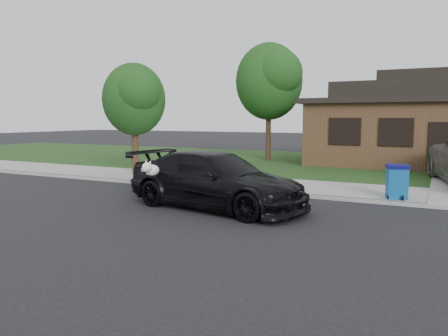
% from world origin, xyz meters
% --- Properties ---
extents(ground, '(120.00, 120.00, 0.00)m').
position_xyz_m(ground, '(0.00, 0.00, 0.00)').
color(ground, black).
rests_on(ground, ground).
extents(sidewalk, '(60.00, 3.00, 0.12)m').
position_xyz_m(sidewalk, '(0.00, 5.00, 0.06)').
color(sidewalk, gray).
rests_on(sidewalk, ground).
extents(curb, '(60.00, 0.12, 0.12)m').
position_xyz_m(curb, '(0.00, 3.50, 0.06)').
color(curb, gray).
rests_on(curb, ground).
extents(lawn, '(60.00, 13.00, 0.13)m').
position_xyz_m(lawn, '(0.00, 13.00, 0.07)').
color(lawn, '#193814').
rests_on(lawn, ground).
extents(sedan, '(5.59, 3.06, 1.54)m').
position_xyz_m(sedan, '(-1.45, 0.93, 0.77)').
color(sedan, black).
rests_on(sedan, ground).
extents(recycling_bin, '(0.73, 0.73, 0.99)m').
position_xyz_m(recycling_bin, '(2.92, 3.95, 0.62)').
color(recycling_bin, '#0C4A89').
rests_on(recycling_bin, sidewalk).
extents(house, '(12.60, 8.60, 4.65)m').
position_xyz_m(house, '(4.00, 15.00, 2.13)').
color(house, '#422B1C').
rests_on(house, ground).
extents(tree_0, '(3.78, 3.60, 6.34)m').
position_xyz_m(tree_0, '(-4.34, 12.88, 4.48)').
color(tree_0, '#332114').
rests_on(tree_0, ground).
extents(tree_2, '(2.73, 2.60, 4.59)m').
position_xyz_m(tree_2, '(-7.38, 5.11, 3.27)').
color(tree_2, '#332114').
rests_on(tree_2, ground).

